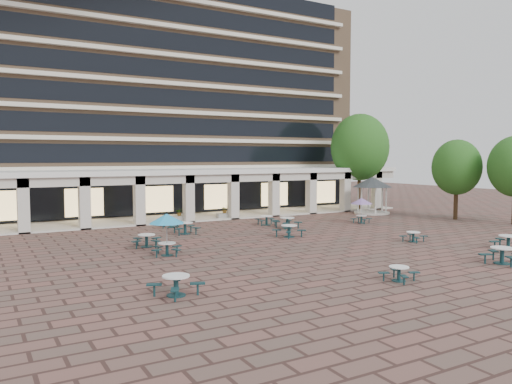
% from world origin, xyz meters
% --- Properties ---
extents(ground, '(120.00, 120.00, 0.00)m').
position_xyz_m(ground, '(0.00, 0.00, 0.00)').
color(ground, brown).
rests_on(ground, ground).
extents(apartment_building, '(40.00, 15.50, 25.20)m').
position_xyz_m(apartment_building, '(0.00, 25.47, 12.60)').
color(apartment_building, '#906F51').
rests_on(apartment_building, ground).
extents(retail_arcade, '(42.00, 6.60, 4.40)m').
position_xyz_m(retail_arcade, '(0.00, 14.80, 3.00)').
color(retail_arcade, white).
rests_on(retail_arcade, ground).
extents(picnic_table_0, '(2.23, 2.23, 0.82)m').
position_xyz_m(picnic_table_0, '(-11.02, -8.35, 0.49)').
color(picnic_table_0, '#123437').
rests_on(picnic_table_0, ground).
extents(picnic_table_1, '(1.75, 1.75, 0.66)m').
position_xyz_m(picnic_table_1, '(-1.63, -11.00, 0.39)').
color(picnic_table_1, '#123437').
rests_on(picnic_table_1, ground).
extents(picnic_table_2, '(2.24, 2.24, 0.85)m').
position_xyz_m(picnic_table_2, '(5.65, -11.00, 0.51)').
color(picnic_table_2, '#123437').
rests_on(picnic_table_2, ground).
extents(picnic_table_3, '(2.22, 2.22, 0.82)m').
position_xyz_m(picnic_table_3, '(9.73, -8.65, 0.49)').
color(picnic_table_3, '#123437').
rests_on(picnic_table_3, ground).
extents(picnic_table_4, '(2.02, 2.02, 2.33)m').
position_xyz_m(picnic_table_4, '(-8.59, -0.44, 1.98)').
color(picnic_table_4, '#123437').
rests_on(picnic_table_4, ground).
extents(picnic_table_5, '(2.10, 2.10, 0.78)m').
position_xyz_m(picnic_table_5, '(-8.77, 2.73, 0.46)').
color(picnic_table_5, '#123437').
rests_on(picnic_table_5, ground).
extents(picnic_table_7, '(1.70, 1.70, 0.65)m').
position_xyz_m(picnic_table_7, '(6.81, -4.00, 0.39)').
color(picnic_table_7, '#123437').
rests_on(picnic_table_7, ground).
extents(picnic_table_8, '(2.01, 2.01, 0.84)m').
position_xyz_m(picnic_table_8, '(-4.81, 6.40, 0.50)').
color(picnic_table_8, '#123437').
rests_on(picnic_table_8, ground).
extents(picnic_table_9, '(1.97, 1.97, 0.76)m').
position_xyz_m(picnic_table_9, '(2.63, 7.54, 0.45)').
color(picnic_table_9, '#123437').
rests_on(picnic_table_9, ground).
extents(picnic_table_10, '(2.06, 2.06, 0.83)m').
position_xyz_m(picnic_table_10, '(0.88, 1.60, 0.49)').
color(picnic_table_10, '#123437').
rests_on(picnic_table_10, ground).
extents(picnic_table_11, '(1.81, 1.81, 2.09)m').
position_xyz_m(picnic_table_11, '(10.08, 4.65, 1.77)').
color(picnic_table_11, '#123437').
rests_on(picnic_table_11, ground).
extents(picnic_table_12, '(2.00, 2.00, 0.73)m').
position_xyz_m(picnic_table_12, '(-4.60, 10.00, 0.44)').
color(picnic_table_12, '#123437').
rests_on(picnic_table_12, ground).
extents(picnic_table_13, '(1.89, 1.89, 0.83)m').
position_xyz_m(picnic_table_13, '(3.15, 5.29, 0.50)').
color(picnic_table_13, '#123437').
rests_on(picnic_table_13, ground).
extents(gazebo, '(3.80, 3.80, 3.53)m').
position_xyz_m(gazebo, '(15.73, 9.54, 2.66)').
color(gazebo, beige).
rests_on(gazebo, ground).
extents(tree_east_a, '(4.21, 4.21, 7.02)m').
position_xyz_m(tree_east_a, '(18.99, 2.48, 4.58)').
color(tree_east_a, '#412B1A').
rests_on(tree_east_a, ground).
extents(tree_east_c, '(5.96, 5.96, 9.92)m').
position_xyz_m(tree_east_c, '(16.84, 12.65, 6.49)').
color(tree_east_c, '#412B1A').
rests_on(tree_east_c, ground).
extents(planter_left, '(1.50, 0.64, 1.15)m').
position_xyz_m(planter_left, '(-2.75, 12.90, 0.43)').
color(planter_left, '#979792').
rests_on(planter_left, ground).
extents(planter_right, '(1.50, 0.60, 1.20)m').
position_xyz_m(planter_right, '(1.52, 12.90, 0.46)').
color(planter_right, '#979792').
rests_on(planter_right, ground).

